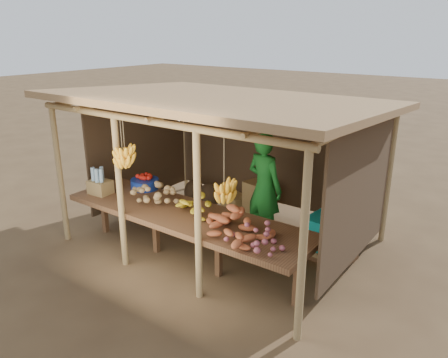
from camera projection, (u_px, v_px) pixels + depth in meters
The scene contains 13 objects.
ground at pixel (224, 239), 7.18m from camera, with size 60.00×60.00×0.00m, color brown.
stall_structure at pixel (224, 126), 6.52m from camera, with size 4.70×3.50×2.43m.
counter at pixel (185, 217), 6.22m from camera, with size 3.90×1.05×0.80m.
potato_heap at pixel (152, 189), 6.61m from camera, with size 0.95×0.57×0.36m, color #A38354, non-canonical shape.
sweet_potato_heap at pixel (226, 221), 5.49m from camera, with size 1.09×0.65×0.36m, color #B1542D, non-canonical shape.
onion_heap at pixel (253, 233), 5.19m from camera, with size 0.74×0.44×0.35m, color #A34F58, non-canonical shape.
banana_pile at pixel (195, 202), 6.13m from camera, with size 0.58×0.35×0.35m, color gold, non-canonical shape.
tomato_basin at pixel (145, 183), 7.14m from camera, with size 0.46×0.46×0.24m.
bottle_box at pixel (100, 184), 6.89m from camera, with size 0.36×0.29×0.43m.
vendor at pixel (264, 188), 6.89m from camera, with size 0.66×0.43×1.80m, color #186D22.
tarp_crate at pixel (332, 237), 6.48m from camera, with size 0.77×0.69×0.84m.
carton_stack at pixel (250, 202), 7.93m from camera, with size 0.98×0.44×0.70m.
burlap_sacks at pixel (201, 193), 8.59m from camera, with size 0.77×0.41×0.55m.
Camera 1 is at (3.82, -5.24, 3.25)m, focal length 35.00 mm.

